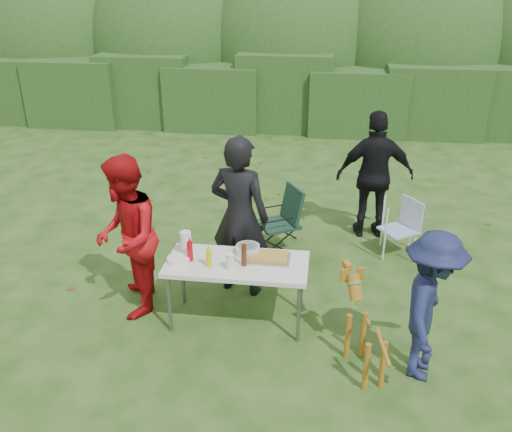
# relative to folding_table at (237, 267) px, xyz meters

# --- Properties ---
(ground) EXTENTS (80.00, 80.00, 0.00)m
(ground) POSITION_rel_folding_table_xyz_m (-0.16, -0.04, -0.69)
(ground) COLOR #1E4211
(hedge_row) EXTENTS (22.00, 1.40, 1.70)m
(hedge_row) POSITION_rel_folding_table_xyz_m (-0.16, 7.96, 0.16)
(hedge_row) COLOR #23471C
(hedge_row) RESTS_ON ground
(shrub_backdrop) EXTENTS (20.00, 2.60, 3.20)m
(shrub_backdrop) POSITION_rel_folding_table_xyz_m (-0.16, 9.56, 0.91)
(shrub_backdrop) COLOR #3D6628
(shrub_backdrop) RESTS_ON ground
(folding_table) EXTENTS (1.50, 0.70, 0.74)m
(folding_table) POSITION_rel_folding_table_xyz_m (0.00, 0.00, 0.00)
(folding_table) COLOR silver
(folding_table) RESTS_ON ground
(person_cook) EXTENTS (0.80, 0.62, 1.93)m
(person_cook) POSITION_rel_folding_table_xyz_m (-0.08, 0.65, 0.28)
(person_cook) COLOR black
(person_cook) RESTS_ON ground
(person_red_jacket) EXTENTS (0.91, 1.04, 1.82)m
(person_red_jacket) POSITION_rel_folding_table_xyz_m (-1.22, 0.08, 0.22)
(person_red_jacket) COLOR #B00D12
(person_red_jacket) RESTS_ON ground
(person_black_puffy) EXTENTS (1.12, 0.57, 1.83)m
(person_black_puffy) POSITION_rel_folding_table_xyz_m (1.57, 2.37, 0.23)
(person_black_puffy) COLOR black
(person_black_puffy) RESTS_ON ground
(child) EXTENTS (0.76, 1.06, 1.49)m
(child) POSITION_rel_folding_table_xyz_m (1.88, -0.59, 0.06)
(child) COLOR #192047
(child) RESTS_ON ground
(dog) EXTENTS (0.66, 1.00, 0.88)m
(dog) POSITION_rel_folding_table_xyz_m (1.34, -0.66, -0.25)
(dog) COLOR #9C671A
(dog) RESTS_ON ground
(camping_chair) EXTENTS (0.78, 0.78, 0.91)m
(camping_chair) POSITION_rel_folding_table_xyz_m (0.28, 1.69, -0.23)
(camping_chair) COLOR #183626
(camping_chair) RESTS_ON ground
(lawn_chair) EXTENTS (0.64, 0.64, 0.78)m
(lawn_chair) POSITION_rel_folding_table_xyz_m (1.90, 1.81, -0.30)
(lawn_chair) COLOR #456DC9
(lawn_chair) RESTS_ON ground
(food_tray) EXTENTS (0.45, 0.30, 0.02)m
(food_tray) POSITION_rel_folding_table_xyz_m (0.33, 0.10, 0.06)
(food_tray) COLOR #B7B7BA
(food_tray) RESTS_ON folding_table
(focaccia_bread) EXTENTS (0.40, 0.26, 0.04)m
(focaccia_bread) POSITION_rel_folding_table_xyz_m (0.33, 0.10, 0.09)
(focaccia_bread) COLOR #B78D39
(focaccia_bread) RESTS_ON food_tray
(mustard_bottle) EXTENTS (0.06, 0.06, 0.20)m
(mustard_bottle) POSITION_rel_folding_table_xyz_m (-0.27, -0.13, 0.15)
(mustard_bottle) COLOR #CBD505
(mustard_bottle) RESTS_ON folding_table
(ketchup_bottle) EXTENTS (0.06, 0.06, 0.22)m
(ketchup_bottle) POSITION_rel_folding_table_xyz_m (-0.49, -0.03, 0.16)
(ketchup_bottle) COLOR #AC0611
(ketchup_bottle) RESTS_ON folding_table
(beer_bottle) EXTENTS (0.06, 0.06, 0.24)m
(beer_bottle) POSITION_rel_folding_table_xyz_m (0.08, -0.06, 0.17)
(beer_bottle) COLOR #47230F
(beer_bottle) RESTS_ON folding_table
(paper_towel_roll) EXTENTS (0.12, 0.12, 0.26)m
(paper_towel_roll) POSITION_rel_folding_table_xyz_m (-0.57, 0.12, 0.18)
(paper_towel_roll) COLOR white
(paper_towel_roll) RESTS_ON folding_table
(cup_stack) EXTENTS (0.08, 0.08, 0.18)m
(cup_stack) POSITION_rel_folding_table_xyz_m (-0.05, -0.15, 0.14)
(cup_stack) COLOR white
(cup_stack) RESTS_ON folding_table
(pasta_bowl) EXTENTS (0.26, 0.26, 0.10)m
(pasta_bowl) POSITION_rel_folding_table_xyz_m (0.09, 0.20, 0.10)
(pasta_bowl) COLOR silver
(pasta_bowl) RESTS_ON folding_table
(plate_stack) EXTENTS (0.24, 0.24, 0.05)m
(plate_stack) POSITION_rel_folding_table_xyz_m (-0.61, -0.07, 0.08)
(plate_stack) COLOR white
(plate_stack) RESTS_ON folding_table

